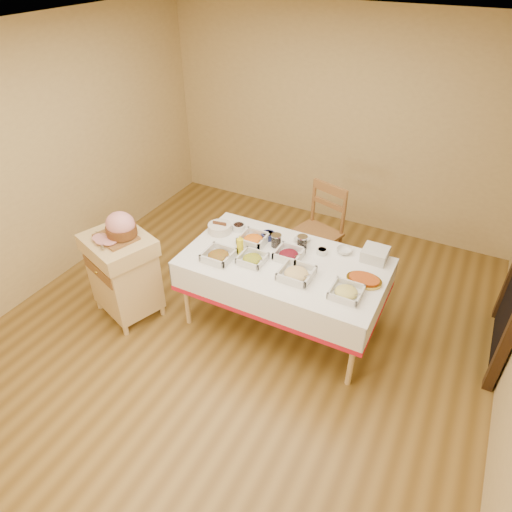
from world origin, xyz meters
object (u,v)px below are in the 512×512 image
Objects in this scene: brass_platter at (364,280)px; dining_table at (284,275)px; preserve_jar_left at (276,241)px; mustard_bottle at (240,246)px; preserve_jar_right at (302,243)px; bread_basket at (220,228)px; plate_stack at (375,254)px; ham_on_board at (120,227)px; butcher_cart at (123,271)px; dining_chair at (318,231)px.

dining_table is at bearing -177.16° from brass_platter.
mustard_bottle is at bearing -132.65° from preserve_jar_left.
preserve_jar_right is 0.55× the size of bread_basket.
plate_stack is (0.88, 0.22, -0.00)m from preserve_jar_left.
brass_platter is at bearing 14.75° from ham_on_board.
preserve_jar_right is (1.50, 0.82, 0.31)m from butcher_cart.
preserve_jar_left is at bearing 29.60° from ham_on_board.
preserve_jar_left is 0.99× the size of preserve_jar_right.
dining_table is 1.75× the size of dining_chair.
ham_on_board is 1.10m from mustard_bottle.
butcher_cart reaches higher than preserve_jar_right.
brass_platter is (0.66, -0.23, -0.04)m from preserve_jar_right.
dining_table is 0.49m from mustard_bottle.
brass_platter is at bearing -18.97° from preserve_jar_right.
bread_basket reaches higher than dining_table.
ham_on_board reaches higher than dining_table.
brass_platter is at bearing 6.02° from mustard_bottle.
butcher_cart is 3.85× the size of bread_basket.
mustard_bottle is (-0.41, -0.08, 0.25)m from dining_table.
dining_table is 0.33m from preserve_jar_left.
dining_chair reaches higher than bread_basket.
dining_chair is 5.35× the size of mustard_bottle.
preserve_jar_right is 0.83m from bread_basket.
plate_stack is at bearing 14.17° from preserve_jar_left.
preserve_jar_left reaches higher than dining_table.
butcher_cart reaches higher than dining_table.
plate_stack is (2.11, 0.92, -0.18)m from ham_on_board.
plate_stack reaches higher than brass_platter.
dining_chair is at bearing 97.16° from preserve_jar_right.
preserve_jar_right is at bearing -168.25° from plate_stack.
brass_platter reaches higher than dining_table.
butcher_cart reaches higher than preserve_jar_left.
butcher_cart is 2.26m from brass_platter.
dining_chair is at bearing 46.80° from ham_on_board.
ham_on_board is 2.00× the size of mustard_bottle.
ham_on_board is 2.31m from plate_stack.
ham_on_board is 1.43m from preserve_jar_left.
butcher_cart is 0.86× the size of dining_chair.
bread_basket is at bearing 169.01° from dining_table.
preserve_jar_left is (-0.14, -0.76, 0.28)m from dining_chair.
ham_on_board is at bearing -133.20° from dining_chair.
brass_platter is at bearing -9.06° from preserve_jar_left.
preserve_jar_right reaches higher than bread_basket.
preserve_jar_right is at bearing 7.89° from bread_basket.
plate_stack is (0.65, 0.14, -0.00)m from preserve_jar_right.
butcher_cart reaches higher than brass_platter.
mustard_bottle is (0.99, 0.44, -0.15)m from ham_on_board.
mustard_bottle is at bearing -168.46° from dining_table.
dining_table is 4.69× the size of ham_on_board.
mustard_bottle reaches higher than plate_stack.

